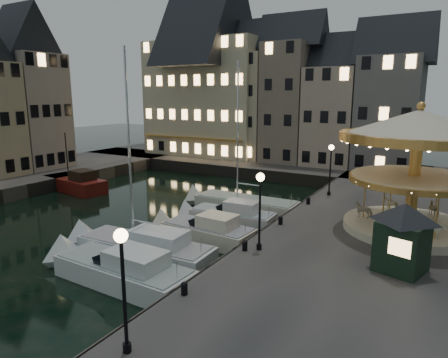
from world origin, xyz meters
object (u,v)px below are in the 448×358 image
Objects in this scene: bollard_d at (308,200)px; motorboat_d at (203,231)px; bollard_b at (245,245)px; ticket_kiosk at (404,226)px; bollard_a at (184,288)px; motorboat_f at (240,204)px; carousel at (417,148)px; motorboat_e at (227,216)px; streetlamp_b at (260,200)px; red_fishing_boat at (76,184)px; streetlamp_a at (123,274)px; streetlamp_c at (331,163)px; bollard_c at (281,220)px; motorboat_b at (118,270)px; motorboat_c at (140,247)px.

bollard_d is 8.86m from motorboat_d.
ticket_kiosk is at bearing 11.00° from bollard_b.
motorboat_f is (-5.71, 15.85, -1.07)m from bollard_a.
motorboat_f is 16.17m from ticket_kiosk.
carousel is at bearing -11.38° from motorboat_f.
motorboat_f reaches higher than bollard_a.
bollard_b is at bearing 90.00° from bollard_a.
streetlamp_b is at bearing -48.54° from motorboat_e.
motorboat_d is 1.93× the size of ticket_kiosk.
bollard_a is 0.07× the size of red_fishing_boat.
bollard_b is at bearing -61.11° from motorboat_f.
motorboat_e is at bearing 93.52° from motorboat_d.
motorboat_f is 17.45m from red_fishing_boat.
streetlamp_a reaches higher than ticket_kiosk.
streetlamp_b is at bearing -132.47° from carousel.
red_fishing_boat is (-23.03, 8.21, -0.90)m from bollard_b.
carousel reaches higher than ticket_kiosk.
streetlamp_c is at bearing 30.00° from motorboat_f.
motorboat_e reaches higher than bollard_d.
bollard_c is (0.00, 5.00, 0.00)m from bollard_b.
streetlamp_a is at bearing -87.63° from bollard_c.
motorboat_b is (-5.16, 1.37, -0.96)m from bollard_a.
streetlamp_c is (0.00, 13.50, 0.00)m from streetlamp_b.
motorboat_f reaches higher than ticket_kiosk.
streetlamp_b is at bearing 38.78° from motorboat_b.
carousel is (7.24, -2.75, 4.78)m from bollard_d.
streetlamp_b is 7.32× the size of bollard_a.
carousel is (6.64, -6.25, 2.37)m from streetlamp_c.
bollard_b is at bearing -33.07° from motorboat_d.
motorboat_b is at bearing -141.34° from bollard_b.
motorboat_d is 12.45m from ticket_kiosk.
carousel reaches higher than bollard_a.
motorboat_d is at bearing 146.93° from bollard_b.
red_fishing_boat is (-23.63, 17.71, -3.32)m from streetlamp_a.
streetlamp_b is 0.57× the size of motorboat_e.
bollard_c is 8.47m from ticket_kiosk.
motorboat_f is 14.45m from carousel.
motorboat_b is at bearing -94.70° from motorboat_d.
ticket_kiosk reaches higher than bollard_a.
bollard_b is 5.00m from bollard_c.
streetlamp_b is 0.33× the size of motorboat_f.
motorboat_b reaches higher than bollard_c.
motorboat_f is (-0.92, 3.75, -0.11)m from motorboat_e.
bollard_a is 7.55m from motorboat_c.
streetlamp_c is at bearing 53.87° from motorboat_e.
bollard_d is at bearing 70.58° from motorboat_b.
carousel reaches higher than bollard_d.
bollard_b is 1.00× the size of bollard_c.
streetlamp_a is 7.32× the size of bollard_a.
motorboat_c is 1.74× the size of motorboat_d.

